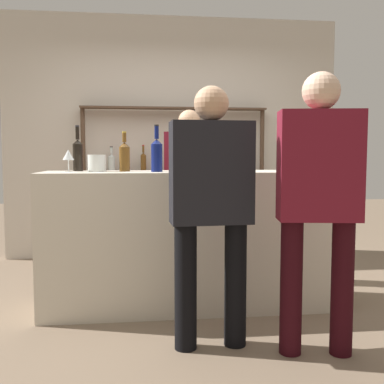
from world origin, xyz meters
name	(u,v)px	position (x,y,z in m)	size (l,w,h in m)	color
ground_plane	(192,306)	(0.00, 0.00, 0.00)	(16.00, 16.00, 0.00)	#7A6651
bar_counter	(192,239)	(0.00, 0.00, 0.54)	(2.29, 0.59, 1.07)	beige
back_wall	(173,138)	(0.00, 1.89, 1.40)	(3.89, 0.12, 2.80)	beige
back_shelf	(174,159)	(-0.01, 1.71, 1.16)	(2.11, 0.18, 1.74)	#4C3828
counter_bottle_0	(78,154)	(-0.89, 0.16, 1.21)	(0.08, 0.08, 0.36)	black
counter_bottle_1	(157,154)	(-0.28, -0.06, 1.21)	(0.09, 0.09, 0.35)	#0F1956
counter_bottle_2	(124,156)	(-0.52, 0.07, 1.19)	(0.08, 0.08, 0.31)	brown
wine_glass	(68,155)	(-0.94, 0.01, 1.20)	(0.09, 0.09, 0.17)	silver
cork_jar	(97,163)	(-0.73, 0.02, 1.14)	(0.14, 0.14, 0.13)	silver
server_behind_counter	(189,180)	(0.08, 0.90, 0.95)	(0.50, 0.31, 1.64)	black
customer_right	(319,193)	(0.64, -0.94, 0.98)	(0.50, 0.28, 1.68)	black
customer_center	(211,199)	(0.03, -0.77, 0.93)	(0.50, 0.24, 1.61)	black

